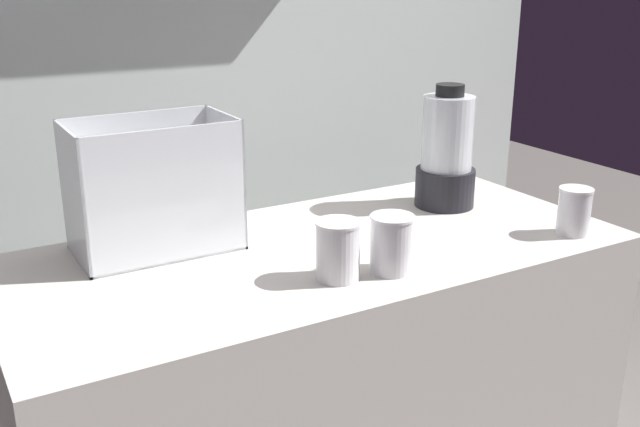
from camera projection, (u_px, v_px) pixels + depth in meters
counter at (320, 418)px, 1.81m from camera, size 1.40×0.64×0.90m
back_wall_unit at (191, 51)px, 2.18m from camera, size 2.60×0.24×2.50m
carrot_display_bin at (158, 206)px, 1.63m from camera, size 0.35×0.21×0.29m
blender_pitcher at (446, 155)px, 1.91m from camera, size 0.16×0.16×0.32m
juice_cup_mango_far_left at (338, 254)px, 1.48m from camera, size 0.09×0.09×0.12m
juice_cup_orange_left at (392, 246)px, 1.52m from camera, size 0.09×0.09×0.12m
juice_cup_mango_middle at (574, 213)px, 1.73m from camera, size 0.08×0.08×0.11m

